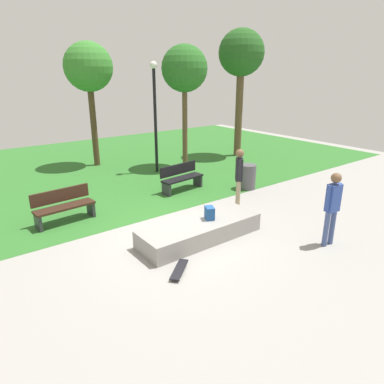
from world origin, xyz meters
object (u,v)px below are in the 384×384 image
at_px(tree_leaning_ash, 89,68).
at_px(tree_slender_maple, 241,56).
at_px(backpack_on_ledge, 210,213).
at_px(skater_performing_trick, 333,204).
at_px(tree_young_birch, 185,70).
at_px(skateboard_by_ledge, 179,269).
at_px(concrete_ledge, 200,230).
at_px(skater_watching, 239,174).
at_px(trash_bin, 248,177).
at_px(park_bench_near_path, 64,205).
at_px(park_bench_center_lawn, 181,177).
at_px(lamp_post, 155,107).

distance_m(tree_leaning_ash, tree_slender_maple, 6.75).
relative_size(backpack_on_ledge, tree_leaning_ash, 0.06).
distance_m(skater_performing_trick, tree_slender_maple, 10.14).
relative_size(backpack_on_ledge, tree_young_birch, 0.06).
xyz_separation_m(skater_performing_trick, skateboard_by_ledge, (-3.51, 1.14, -0.98)).
distance_m(concrete_ledge, skateboard_by_ledge, 1.60).
distance_m(skateboard_by_ledge, tree_leaning_ash, 10.37).
height_order(skater_watching, trash_bin, skater_watching).
distance_m(park_bench_near_path, tree_slender_maple, 10.74).
xyz_separation_m(skater_watching, park_bench_near_path, (-4.48, 2.15, -0.60)).
bearing_deg(tree_young_birch, park_bench_near_path, -155.44).
height_order(park_bench_center_lawn, tree_leaning_ash, tree_leaning_ash).
relative_size(lamp_post, trash_bin, 4.96).
distance_m(concrete_ledge, tree_young_birch, 7.94).
relative_size(park_bench_center_lawn, trash_bin, 1.90).
xyz_separation_m(tree_young_birch, lamp_post, (-1.42, 0.02, -1.38)).
xyz_separation_m(park_bench_center_lawn, park_bench_near_path, (-4.11, -0.26, 0.00)).
bearing_deg(concrete_ledge, trash_bin, 28.71).
relative_size(tree_slender_maple, trash_bin, 6.67).
bearing_deg(skater_watching, skateboard_by_ledge, -151.89).
height_order(concrete_ledge, backpack_on_ledge, backpack_on_ledge).
height_order(concrete_ledge, park_bench_near_path, park_bench_near_path).
distance_m(park_bench_center_lawn, tree_young_birch, 4.78).
relative_size(skateboard_by_ledge, park_bench_near_path, 0.45).
bearing_deg(park_bench_near_path, skateboard_by_ledge, -75.58).
bearing_deg(tree_young_birch, skater_performing_trick, -101.32).
bearing_deg(tree_young_birch, backpack_on_ledge, -121.00).
bearing_deg(lamp_post, trash_bin, -70.29).
height_order(skater_watching, park_bench_near_path, skater_watching).
xyz_separation_m(backpack_on_ledge, lamp_post, (2.09, 5.87, 2.00)).
xyz_separation_m(backpack_on_ledge, tree_leaning_ash, (0.54, 8.40, 3.44)).
bearing_deg(concrete_ledge, tree_slender_maple, 40.26).
distance_m(skater_performing_trick, skateboard_by_ledge, 3.82).
distance_m(backpack_on_ledge, skater_performing_trick, 2.87).
height_order(backpack_on_ledge, skateboard_by_ledge, backpack_on_ledge).
distance_m(backpack_on_ledge, tree_young_birch, 7.61).
distance_m(tree_young_birch, trash_bin, 5.20).
bearing_deg(park_bench_near_path, trash_bin, -9.33).
distance_m(park_bench_center_lawn, trash_bin, 2.33).
xyz_separation_m(skater_watching, tree_leaning_ash, (-1.32, 7.50, 2.97)).
bearing_deg(trash_bin, tree_leaning_ash, 114.69).
relative_size(skater_watching, park_bench_near_path, 1.11).
xyz_separation_m(backpack_on_ledge, skater_performing_trick, (1.93, -2.09, 0.44)).
height_order(park_bench_center_lawn, tree_slender_maple, tree_slender_maple).
bearing_deg(lamp_post, park_bench_near_path, -149.02).
bearing_deg(skater_watching, lamp_post, 87.42).
height_order(skateboard_by_ledge, trash_bin, trash_bin).
bearing_deg(skater_watching, tree_slender_maple, 45.91).
distance_m(backpack_on_ledge, trash_bin, 4.03).
xyz_separation_m(skateboard_by_ledge, park_bench_near_path, (-1.03, 3.99, 0.42)).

